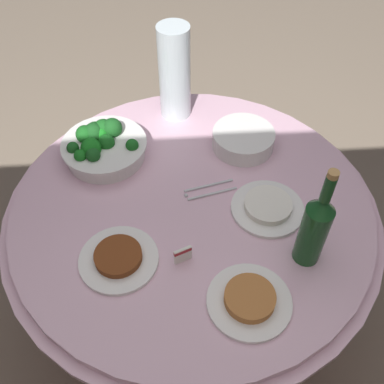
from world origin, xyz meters
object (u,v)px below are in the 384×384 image
at_px(food_plate_rice, 268,207).
at_px(wine_bottle, 315,228).
at_px(serving_tongs, 208,190).
at_px(food_plate_peanuts, 249,300).
at_px(broccoli_bowl, 103,145).
at_px(plate_stack, 243,139).
at_px(label_placard_front, 183,254).
at_px(decorative_fruit_vase, 175,75).
at_px(food_plate_stir_fry, 119,258).

bearing_deg(food_plate_rice, wine_bottle, 114.10).
relative_size(serving_tongs, food_plate_peanuts, 0.76).
xyz_separation_m(broccoli_bowl, serving_tongs, (-0.33, 0.18, -0.04)).
distance_m(plate_stack, wine_bottle, 0.48).
bearing_deg(label_placard_front, decorative_fruit_vase, -90.93).
relative_size(food_plate_peanuts, food_plate_stir_fry, 1.00).
relative_size(serving_tongs, food_plate_rice, 0.76).
distance_m(broccoli_bowl, food_plate_rice, 0.57).
relative_size(plate_stack, label_placard_front, 3.82).
height_order(broccoli_bowl, label_placard_front, broccoli_bowl).
height_order(plate_stack, food_plate_stir_fry, plate_stack).
height_order(decorative_fruit_vase, food_plate_stir_fry, decorative_fruit_vase).
height_order(food_plate_rice, food_plate_peanuts, food_plate_peanuts).
bearing_deg(serving_tongs, wine_bottle, 133.80).
relative_size(broccoli_bowl, food_plate_stir_fry, 1.27).
xyz_separation_m(food_plate_peanuts, label_placard_front, (0.16, -0.14, 0.02)).
height_order(food_plate_rice, food_plate_stir_fry, food_plate_stir_fry).
bearing_deg(food_plate_stir_fry, serving_tongs, -138.59).
bearing_deg(food_plate_stir_fry, label_placard_front, 176.15).
height_order(plate_stack, food_plate_peanuts, plate_stack).
bearing_deg(label_placard_front, plate_stack, -117.30).
bearing_deg(serving_tongs, plate_stack, -124.75).
xyz_separation_m(serving_tongs, label_placard_front, (0.09, 0.25, 0.03)).
bearing_deg(broccoli_bowl, label_placard_front, 118.96).
distance_m(decorative_fruit_vase, food_plate_stir_fry, 0.67).
distance_m(broccoli_bowl, label_placard_front, 0.49).
distance_m(serving_tongs, food_plate_stir_fry, 0.36).
distance_m(plate_stack, serving_tongs, 0.24).
relative_size(plate_stack, food_plate_rice, 0.95).
relative_size(plate_stack, food_plate_peanuts, 0.95).
xyz_separation_m(wine_bottle, decorative_fruit_vase, (0.33, -0.65, 0.03)).
distance_m(food_plate_rice, label_placard_front, 0.31).
relative_size(wine_bottle, label_placard_front, 6.11).
bearing_deg(food_plate_stir_fry, plate_stack, -133.04).
distance_m(wine_bottle, label_placard_front, 0.35).
distance_m(decorative_fruit_vase, label_placard_front, 0.66).
bearing_deg(food_plate_stir_fry, food_plate_peanuts, 155.96).
bearing_deg(decorative_fruit_vase, food_plate_stir_fry, 73.57).
bearing_deg(label_placard_front, wine_bottle, 178.64).
bearing_deg(plate_stack, wine_bottle, 103.51).
xyz_separation_m(plate_stack, decorative_fruit_vase, (0.22, -0.20, 0.13)).
xyz_separation_m(plate_stack, wine_bottle, (-0.11, 0.45, 0.10)).
distance_m(wine_bottle, serving_tongs, 0.38).
bearing_deg(food_plate_rice, food_plate_peanuts, 71.23).
distance_m(serving_tongs, food_plate_peanuts, 0.39).
bearing_deg(decorative_fruit_vase, serving_tongs, 101.91).
bearing_deg(decorative_fruit_vase, plate_stack, 138.36).
bearing_deg(food_plate_peanuts, label_placard_front, -40.59).
xyz_separation_m(plate_stack, label_placard_front, (0.23, 0.45, 0.00)).
height_order(serving_tongs, food_plate_peanuts, food_plate_peanuts).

